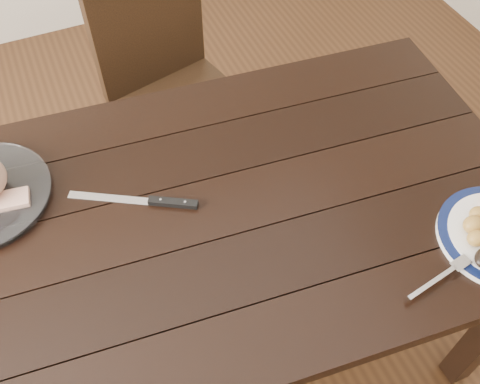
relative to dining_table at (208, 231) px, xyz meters
name	(u,v)px	position (x,y,z in m)	size (l,w,h in m)	color
ground	(217,335)	(0.00, 0.00, -0.66)	(4.00, 4.00, 0.00)	#472B16
dining_table	(208,231)	(0.00, 0.00, 0.00)	(1.68, 1.04, 0.75)	black
chair_far	(171,81)	(0.14, 0.74, -0.13)	(0.51, 0.52, 0.93)	black
roasted_potatoes	(476,226)	(0.53, -0.31, 0.13)	(0.09, 0.09, 0.04)	gold
fork	(444,275)	(0.40, -0.38, 0.11)	(0.18, 0.05, 0.00)	silver
cut_slice	(14,200)	(-0.41, 0.19, 0.12)	(0.07, 0.06, 0.02)	tan
carving_knife	(157,202)	(-0.10, 0.07, 0.10)	(0.29, 0.18, 0.01)	silver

